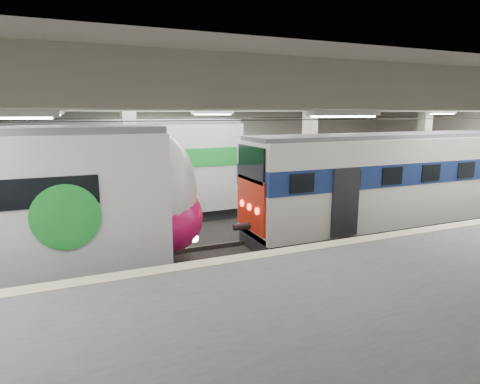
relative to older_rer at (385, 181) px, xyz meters
name	(u,v)px	position (x,y,z in m)	size (l,w,h in m)	color
station_hall	(254,170)	(-6.78, -1.74, 1.08)	(36.00, 24.00, 5.75)	black
older_rer	(385,181)	(0.00, 0.00, 0.00)	(12.32, 2.72, 4.12)	beige
far_train	(74,174)	(-11.83, 5.50, 0.23)	(14.71, 3.57, 4.63)	silver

